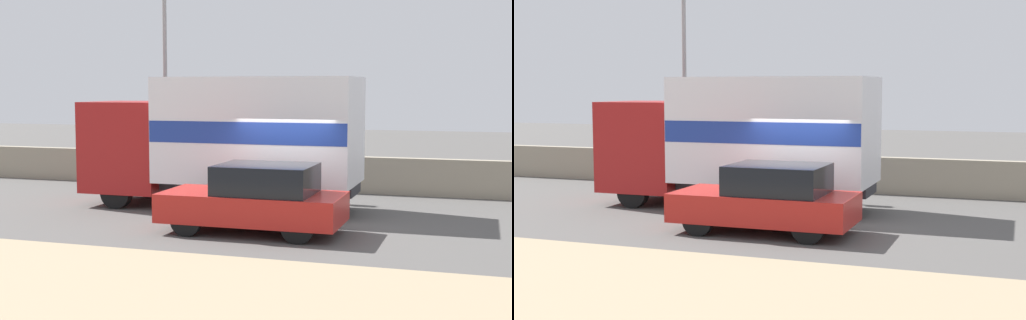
{
  "view_description": "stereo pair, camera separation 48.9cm",
  "coord_description": "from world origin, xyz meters",
  "views": [
    {
      "loc": [
        4.66,
        -15.63,
        3.26
      ],
      "look_at": [
        -0.68,
        0.92,
        1.5
      ],
      "focal_mm": 50.0,
      "sensor_mm": 36.0,
      "label": 1
    },
    {
      "loc": [
        5.12,
        -15.47,
        3.26
      ],
      "look_at": [
        -0.68,
        0.92,
        1.5
      ],
      "focal_mm": 50.0,
      "sensor_mm": 36.0,
      "label": 2
    }
  ],
  "objects": [
    {
      "name": "dirt_shoulder_foreground",
      "position": [
        0.0,
        -6.15,
        0.02
      ],
      "size": [
        60.0,
        6.28,
        0.04
      ],
      "color": "#9E896B",
      "rests_on": "ground_plane"
    },
    {
      "name": "box_truck",
      "position": [
        -1.92,
        2.41,
        1.96
      ],
      "size": [
        7.49,
        2.53,
        3.54
      ],
      "rotation": [
        0.0,
        0.0,
        3.14
      ],
      "color": "maroon",
      "rests_on": "ground_plane"
    },
    {
      "name": "stone_wall_backdrop",
      "position": [
        0.0,
        6.29,
        0.57
      ],
      "size": [
        60.0,
        0.35,
        1.14
      ],
      "color": "gray",
      "rests_on": "ground_plane"
    },
    {
      "name": "car_hatchback",
      "position": [
        -0.19,
        -0.57,
        0.78
      ],
      "size": [
        4.09,
        1.86,
        1.56
      ],
      "rotation": [
        0.0,
        0.0,
        3.14
      ],
      "color": "#B21E19",
      "rests_on": "ground_plane"
    },
    {
      "name": "street_lamp",
      "position": [
        -5.19,
        5.36,
        3.98
      ],
      "size": [
        0.56,
        0.28,
        6.86
      ],
      "color": "gray",
      "rests_on": "ground_plane"
    },
    {
      "name": "ground_plane",
      "position": [
        0.0,
        0.0,
        0.0
      ],
      "size": [
        80.0,
        80.0,
        0.0
      ],
      "primitive_type": "plane",
      "color": "#514F4C"
    }
  ]
}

